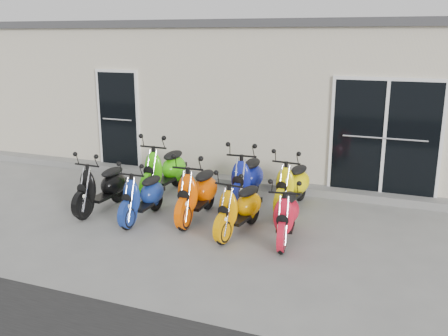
{
  "coord_description": "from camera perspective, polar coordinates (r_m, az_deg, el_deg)",
  "views": [
    {
      "loc": [
        3.17,
        -7.41,
        3.05
      ],
      "look_at": [
        0.0,
        0.6,
        0.75
      ],
      "focal_mm": 40.0,
      "sensor_mm": 36.0,
      "label": 1
    }
  ],
  "objects": [
    {
      "name": "scooter_front_orange_a",
      "position": [
        8.41,
        -3.1,
        -1.91
      ],
      "size": [
        0.67,
        1.68,
        1.22
      ],
      "primitive_type": null,
      "rotation": [
        0.0,
        0.0,
        0.04
      ],
      "color": "#FF5600",
      "rests_on": "ground"
    },
    {
      "name": "scooter_front_orange_b",
      "position": [
        7.81,
        1.76,
        -3.71
      ],
      "size": [
        0.74,
        1.55,
        1.1
      ],
      "primitive_type": null,
      "rotation": [
        0.0,
        0.0,
        -0.14
      ],
      "color": "#F69E00",
      "rests_on": "ground"
    },
    {
      "name": "door_right",
      "position": [
        9.76,
        17.91,
        3.66
      ],
      "size": [
        2.02,
        0.08,
        2.22
      ],
      "primitive_type": "cube",
      "color": "black",
      "rests_on": "front_step"
    },
    {
      "name": "roof_cap",
      "position": [
        13.0,
        7.77,
        15.84
      ],
      "size": [
        14.2,
        6.2,
        0.16
      ],
      "primitive_type": "cube",
      "color": "#3F3F42",
      "rests_on": "building"
    },
    {
      "name": "scooter_back_green",
      "position": [
        9.81,
        -6.86,
        0.61
      ],
      "size": [
        0.65,
        1.74,
        1.27
      ],
      "primitive_type": null,
      "rotation": [
        0.0,
        0.0,
        -0.01
      ],
      "color": "#44DD0E",
      "rests_on": "ground"
    },
    {
      "name": "scooter_front_red",
      "position": [
        7.6,
        7.14,
        -4.49
      ],
      "size": [
        0.72,
        1.5,
        1.07
      ],
      "primitive_type": null,
      "rotation": [
        0.0,
        0.0,
        0.14
      ],
      "color": "red",
      "rests_on": "ground"
    },
    {
      "name": "ground",
      "position": [
        8.61,
        -1.48,
        -5.79
      ],
      "size": [
        80.0,
        80.0,
        0.0
      ],
      "primitive_type": "plane",
      "color": "gray",
      "rests_on": "ground"
    },
    {
      "name": "building",
      "position": [
        13.08,
        7.51,
        8.46
      ],
      "size": [
        14.0,
        6.0,
        3.2
      ],
      "primitive_type": "cube",
      "color": "beige",
      "rests_on": "ground"
    },
    {
      "name": "scooter_front_blue",
      "position": [
        8.51,
        -9.32,
        -2.37
      ],
      "size": [
        0.56,
        1.48,
        1.09
      ],
      "primitive_type": null,
      "rotation": [
        0.0,
        0.0,
        0.02
      ],
      "color": "navy",
      "rests_on": "ground"
    },
    {
      "name": "scooter_back_yellow",
      "position": [
        8.99,
        7.83,
        -1.09
      ],
      "size": [
        0.72,
        1.63,
        1.17
      ],
      "primitive_type": null,
      "rotation": [
        0.0,
        0.0,
        -0.09
      ],
      "color": "#FFE608",
      "rests_on": "ground"
    },
    {
      "name": "scooter_front_black",
      "position": [
        9.09,
        -13.87,
        -1.31
      ],
      "size": [
        0.62,
        1.56,
        1.14
      ],
      "primitive_type": null,
      "rotation": [
        0.0,
        0.0,
        -0.04
      ],
      "color": "black",
      "rests_on": "ground"
    },
    {
      "name": "front_step",
      "position": [
        10.38,
        2.88,
        -1.72
      ],
      "size": [
        14.0,
        0.4,
        0.15
      ],
      "primitive_type": "cube",
      "color": "gray",
      "rests_on": "ground"
    },
    {
      "name": "scooter_back_blue",
      "position": [
        9.15,
        2.66,
        -0.41
      ],
      "size": [
        0.72,
        1.73,
        1.25
      ],
      "primitive_type": null,
      "rotation": [
        0.0,
        0.0,
        0.06
      ],
      "color": "#121E94",
      "rests_on": "ground"
    },
    {
      "name": "door_left",
      "position": [
        11.64,
        -11.96,
        5.78
      ],
      "size": [
        1.07,
        0.08,
        2.22
      ],
      "primitive_type": "cube",
      "color": "black",
      "rests_on": "front_step"
    }
  ]
}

